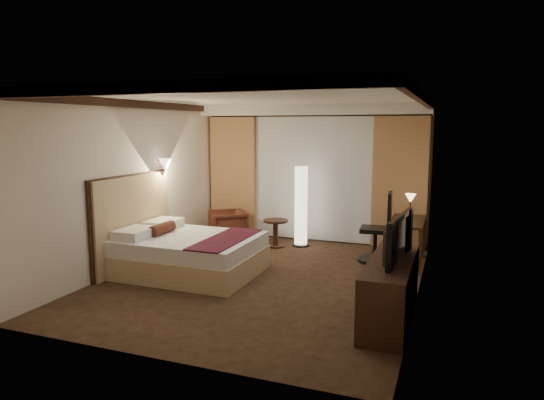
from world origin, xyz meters
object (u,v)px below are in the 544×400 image
at_px(armchair, 227,225).
at_px(side_table, 276,233).
at_px(office_chair, 375,227).
at_px(television, 390,231).
at_px(floor_lamp, 301,206).
at_px(bed, 191,254).
at_px(desk, 406,242).
at_px(dresser, 391,289).

bearing_deg(armchair, side_table, 57.41).
height_order(armchair, office_chair, office_chair).
bearing_deg(television, floor_lamp, 40.03).
relative_size(bed, television, 1.77).
bearing_deg(bed, desk, 29.09).
distance_m(side_table, office_chair, 2.01).
xyz_separation_m(bed, dresser, (3.16, -0.73, 0.06)).
relative_size(bed, floor_lamp, 1.33).
xyz_separation_m(desk, television, (0.02, -2.46, 0.69)).
height_order(dresser, television, television).
relative_size(side_table, office_chair, 0.43).
relative_size(floor_lamp, television, 1.33).
distance_m(office_chair, television, 2.51).
relative_size(armchair, dresser, 0.38).
bearing_deg(side_table, floor_lamp, 28.69).
height_order(desk, office_chair, office_chair).
bearing_deg(floor_lamp, side_table, -151.31).
height_order(bed, television, television).
bearing_deg(floor_lamp, armchair, -168.99).
xyz_separation_m(bed, desk, (3.11, 1.73, 0.07)).
relative_size(armchair, desk, 0.60).
distance_m(office_chair, dresser, 2.49).
xyz_separation_m(armchair, office_chair, (2.94, -0.34, 0.25)).
xyz_separation_m(floor_lamp, television, (2.04, -3.03, 0.29)).
bearing_deg(armchair, desk, 50.19).
bearing_deg(dresser, bed, 166.93).
bearing_deg(office_chair, armchair, 168.79).
height_order(side_table, desk, desk).
relative_size(armchair, television, 0.61).
bearing_deg(bed, dresser, -13.07).
bearing_deg(dresser, office_chair, 103.08).
bearing_deg(armchair, floor_lamp, 65.99).
bearing_deg(television, office_chair, 18.48).
distance_m(armchair, floor_lamp, 1.51).
bearing_deg(armchair, dresser, 16.80).
bearing_deg(office_chair, desk, 0.96).
xyz_separation_m(side_table, office_chair, (1.94, -0.38, 0.34)).
height_order(floor_lamp, desk, floor_lamp).
bearing_deg(television, dresser, -83.93).
xyz_separation_m(floor_lamp, dresser, (2.07, -3.03, -0.41)).
xyz_separation_m(bed, armchair, (-0.34, 2.02, 0.06)).
relative_size(bed, desk, 1.74).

